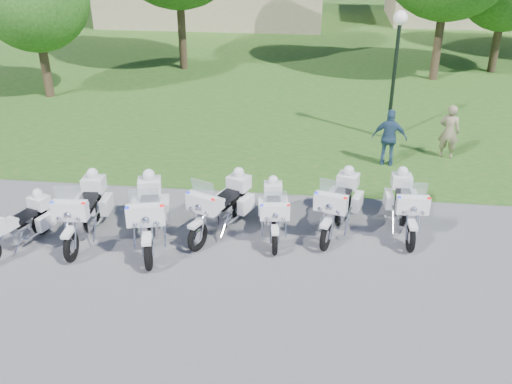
# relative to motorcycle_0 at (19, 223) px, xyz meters

# --- Properties ---
(ground) EXTENTS (100.00, 100.00, 0.00)m
(ground) POSITION_rel_motorcycle_0_xyz_m (5.41, 0.27, -0.60)
(ground) COLOR slate
(ground) RESTS_ON ground
(grass_lawn) EXTENTS (100.00, 48.00, 0.01)m
(grass_lawn) POSITION_rel_motorcycle_0_xyz_m (5.41, 27.27, -0.59)
(grass_lawn) COLOR #25571B
(grass_lawn) RESTS_ON ground
(motorcycle_0) EXTENTS (1.13, 2.04, 1.42)m
(motorcycle_0) POSITION_rel_motorcycle_0_xyz_m (0.00, 0.00, 0.00)
(motorcycle_0) COLOR black
(motorcycle_0) RESTS_ON ground
(motorcycle_1) EXTENTS (0.89, 2.51, 1.68)m
(motorcycle_1) POSITION_rel_motorcycle_0_xyz_m (1.30, 0.63, 0.11)
(motorcycle_1) COLOR black
(motorcycle_1) RESTS_ON ground
(motorcycle_2) EXTENTS (1.26, 2.60, 1.78)m
(motorcycle_2) POSITION_rel_motorcycle_0_xyz_m (2.86, 0.54, 0.15)
(motorcycle_2) COLOR black
(motorcycle_2) RESTS_ON ground
(motorcycle_3) EXTENTS (1.40, 2.29, 1.64)m
(motorcycle_3) POSITION_rel_motorcycle_0_xyz_m (4.41, 1.24, 0.09)
(motorcycle_3) COLOR black
(motorcycle_3) RESTS_ON ground
(motorcycle_4) EXTENTS (0.86, 2.15, 1.45)m
(motorcycle_4) POSITION_rel_motorcycle_0_xyz_m (5.63, 1.25, 0.01)
(motorcycle_4) COLOR black
(motorcycle_4) RESTS_ON ground
(motorcycle_5) EXTENTS (1.23, 2.37, 1.63)m
(motorcycle_5) POSITION_rel_motorcycle_0_xyz_m (7.14, 1.63, 0.09)
(motorcycle_5) COLOR black
(motorcycle_5) RESTS_ON ground
(motorcycle_6) EXTENTS (0.82, 2.36, 1.58)m
(motorcycle_6) POSITION_rel_motorcycle_0_xyz_m (8.70, 1.81, 0.07)
(motorcycle_6) COLOR black
(motorcycle_6) RESTS_ON ground
(lamp_post) EXTENTS (0.44, 0.44, 4.12)m
(lamp_post) POSITION_rel_motorcycle_0_xyz_m (8.87, 7.81, 2.52)
(lamp_post) COLOR black
(lamp_post) RESTS_ON ground
(bystander_a) EXTENTS (0.70, 0.55, 1.67)m
(bystander_a) POSITION_rel_motorcycle_0_xyz_m (10.50, 6.36, 0.24)
(bystander_a) COLOR gray
(bystander_a) RESTS_ON ground
(bystander_c) EXTENTS (1.06, 0.58, 1.72)m
(bystander_c) POSITION_rel_motorcycle_0_xyz_m (8.65, 5.57, 0.26)
(bystander_c) COLOR #305074
(bystander_c) RESTS_ON ground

